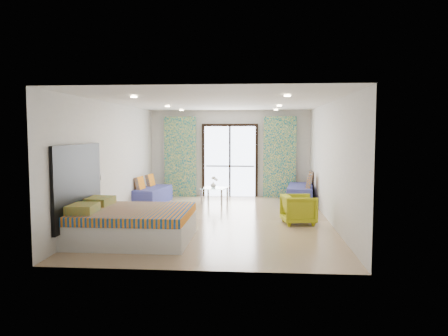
# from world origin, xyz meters

# --- Properties ---
(floor) EXTENTS (5.00, 7.50, 0.01)m
(floor) POSITION_xyz_m (0.00, 0.00, 0.00)
(floor) COLOR #A28360
(floor) RESTS_ON ground
(ceiling) EXTENTS (5.00, 7.50, 0.01)m
(ceiling) POSITION_xyz_m (0.00, 0.00, 2.70)
(ceiling) COLOR silver
(ceiling) RESTS_ON ground
(wall_back) EXTENTS (5.00, 0.01, 2.70)m
(wall_back) POSITION_xyz_m (0.00, 3.75, 1.35)
(wall_back) COLOR silver
(wall_back) RESTS_ON ground
(wall_front) EXTENTS (5.00, 0.01, 2.70)m
(wall_front) POSITION_xyz_m (0.00, -3.75, 1.35)
(wall_front) COLOR silver
(wall_front) RESTS_ON ground
(wall_left) EXTENTS (0.01, 7.50, 2.70)m
(wall_left) POSITION_xyz_m (-2.50, 0.00, 1.35)
(wall_left) COLOR silver
(wall_left) RESTS_ON ground
(wall_right) EXTENTS (0.01, 7.50, 2.70)m
(wall_right) POSITION_xyz_m (2.50, 0.00, 1.35)
(wall_right) COLOR silver
(wall_right) RESTS_ON ground
(balcony_door) EXTENTS (1.76, 0.08, 2.28)m
(balcony_door) POSITION_xyz_m (0.00, 3.72, 1.26)
(balcony_door) COLOR black
(balcony_door) RESTS_ON floor
(balcony_rail) EXTENTS (1.52, 0.03, 0.04)m
(balcony_rail) POSITION_xyz_m (0.00, 3.73, 0.95)
(balcony_rail) COLOR #595451
(balcony_rail) RESTS_ON balcony_door
(curtain_left) EXTENTS (1.00, 0.10, 2.50)m
(curtain_left) POSITION_xyz_m (-1.55, 3.57, 1.25)
(curtain_left) COLOR silver
(curtain_left) RESTS_ON floor
(curtain_right) EXTENTS (1.00, 0.10, 2.50)m
(curtain_right) POSITION_xyz_m (1.55, 3.57, 1.25)
(curtain_right) COLOR silver
(curtain_right) RESTS_ON floor
(downlight_a) EXTENTS (0.12, 0.12, 0.02)m
(downlight_a) POSITION_xyz_m (-1.40, -2.00, 2.67)
(downlight_a) COLOR #FFE0B2
(downlight_a) RESTS_ON ceiling
(downlight_b) EXTENTS (0.12, 0.12, 0.02)m
(downlight_b) POSITION_xyz_m (1.40, -2.00, 2.67)
(downlight_b) COLOR #FFE0B2
(downlight_b) RESTS_ON ceiling
(downlight_c) EXTENTS (0.12, 0.12, 0.02)m
(downlight_c) POSITION_xyz_m (-1.40, 1.00, 2.67)
(downlight_c) COLOR #FFE0B2
(downlight_c) RESTS_ON ceiling
(downlight_d) EXTENTS (0.12, 0.12, 0.02)m
(downlight_d) POSITION_xyz_m (1.40, 1.00, 2.67)
(downlight_d) COLOR #FFE0B2
(downlight_d) RESTS_ON ceiling
(downlight_e) EXTENTS (0.12, 0.12, 0.02)m
(downlight_e) POSITION_xyz_m (-1.40, 3.00, 2.67)
(downlight_e) COLOR #FFE0B2
(downlight_e) RESTS_ON ceiling
(downlight_f) EXTENTS (0.12, 0.12, 0.02)m
(downlight_f) POSITION_xyz_m (1.40, 3.00, 2.67)
(downlight_f) COLOR #FFE0B2
(downlight_f) RESTS_ON ceiling
(headboard) EXTENTS (0.06, 2.10, 1.50)m
(headboard) POSITION_xyz_m (-2.46, -2.09, 1.05)
(headboard) COLOR black
(headboard) RESTS_ON floor
(switch_plate) EXTENTS (0.02, 0.10, 0.10)m
(switch_plate) POSITION_xyz_m (-2.47, -0.84, 1.05)
(switch_plate) COLOR silver
(switch_plate) RESTS_ON wall_left
(bed) EXTENTS (2.17, 1.77, 0.75)m
(bed) POSITION_xyz_m (-1.48, -2.09, 0.31)
(bed) COLOR silver
(bed) RESTS_ON floor
(daybed_left) EXTENTS (0.84, 1.69, 0.80)m
(daybed_left) POSITION_xyz_m (-2.11, 2.17, 0.25)
(daybed_left) COLOR #3B408D
(daybed_left) RESTS_ON floor
(daybed_right) EXTENTS (0.92, 1.87, 0.88)m
(daybed_right) POSITION_xyz_m (2.12, 2.55, 0.28)
(daybed_right) COLOR #3B408D
(daybed_right) RESTS_ON floor
(coffee_table) EXTENTS (0.79, 0.79, 0.77)m
(coffee_table) POSITION_xyz_m (-0.34, 2.34, 0.39)
(coffee_table) COLOR silver
(coffee_table) RESTS_ON floor
(vase) EXTENTS (0.21, 0.21, 0.16)m
(vase) POSITION_xyz_m (-0.38, 2.34, 0.52)
(vase) COLOR white
(vase) RESTS_ON coffee_table
(armchair) EXTENTS (0.75, 0.78, 0.71)m
(armchair) POSITION_xyz_m (1.79, -0.32, 0.36)
(armchair) COLOR #AEB116
(armchair) RESTS_ON floor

